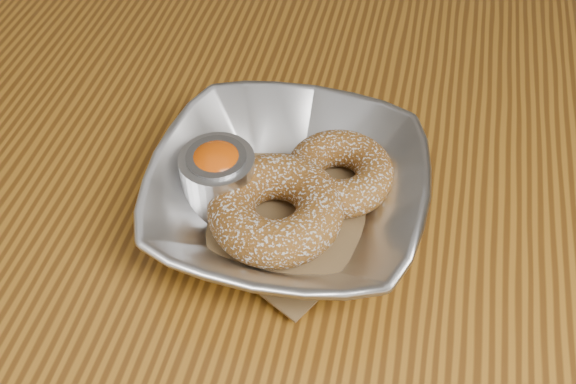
% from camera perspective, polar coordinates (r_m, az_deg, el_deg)
% --- Properties ---
extents(table, '(1.20, 0.80, 0.75)m').
position_cam_1_polar(table, '(0.65, -8.10, -4.93)').
color(table, brown).
rests_on(table, ground_plane).
extents(serving_bowl, '(0.21, 0.21, 0.05)m').
position_cam_1_polar(serving_bowl, '(0.52, -0.00, -0.29)').
color(serving_bowl, silver).
rests_on(serving_bowl, table).
extents(parchment, '(0.20, 0.20, 0.00)m').
position_cam_1_polar(parchment, '(0.53, -0.00, -1.51)').
color(parchment, brown).
rests_on(parchment, table).
extents(donut_back, '(0.10, 0.10, 0.03)m').
position_cam_1_polar(donut_back, '(0.54, 4.40, 1.64)').
color(donut_back, brown).
rests_on(donut_back, parchment).
extents(donut_front, '(0.12, 0.12, 0.04)m').
position_cam_1_polar(donut_front, '(0.51, -1.05, -1.44)').
color(donut_front, brown).
rests_on(donut_front, parchment).
extents(ramekin, '(0.06, 0.06, 0.05)m').
position_cam_1_polar(ramekin, '(0.52, -5.93, 1.39)').
color(ramekin, silver).
rests_on(ramekin, table).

